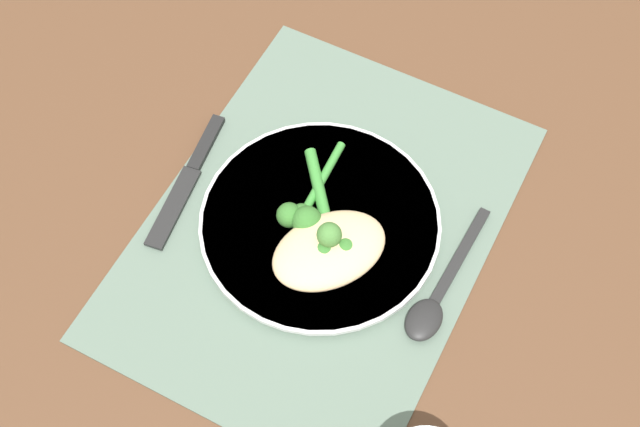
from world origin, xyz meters
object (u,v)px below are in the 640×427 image
Objects in this scene: knife at (188,178)px; spoon at (433,304)px; broccoli_stalk_rear at (303,213)px; broccoli_stalk_left at (331,240)px; plate at (320,224)px; chicken_fillet at (329,250)px.

knife is 0.29m from spoon.
broccoli_stalk_rear is at bearing -5.49° from spoon.
broccoli_stalk_left reaches higher than knife.
chicken_fillet is at bearing -140.48° from plate.
broccoli_stalk_left is 0.04m from broccoli_stalk_rear.
plate is 1.73× the size of chicken_fillet.
plate is 0.03m from broccoli_stalk_rear.
spoon is (-0.02, -0.16, -0.02)m from broccoli_stalk_rear.
plate is at bearing 39.52° from chicken_fillet.
plate is at bearing -159.77° from broccoli_stalk_rear.
broccoli_stalk_left is at bearing -131.66° from plate.
broccoli_stalk_rear is at bearing 112.56° from plate.
plate reaches higher than knife.
broccoli_stalk_rear is (-0.01, 0.02, 0.02)m from plate.
broccoli_stalk_left is 0.12m from spoon.
broccoli_stalk_rear reaches higher than spoon.
plate is at bearing -8.99° from spoon.
chicken_fillet is at bearing 165.65° from knife.
broccoli_stalk_rear is 0.72× the size of spoon.
broccoli_stalk_left reaches higher than chicken_fillet.
broccoli_stalk_rear is 0.16m from spoon.
chicken_fillet reaches higher than spoon.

